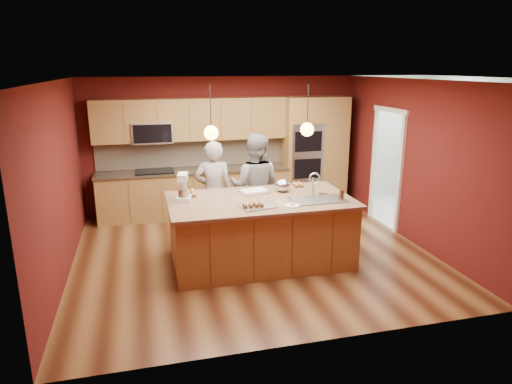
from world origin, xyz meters
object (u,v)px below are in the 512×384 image
object	(u,v)px
person_left	(214,192)
mixing_bowl	(283,185)
person_right	(255,187)
stand_mixer	(183,189)
island	(261,230)

from	to	relation	value
person_left	mixing_bowl	world-z (taller)	person_left
person_left	mixing_bowl	bearing A→B (deg)	150.80
person_right	stand_mixer	xyz separation A→B (m)	(-1.28, -0.80, 0.26)
island	stand_mixer	world-z (taller)	stand_mixer
stand_mixer	mixing_bowl	distance (m)	1.55
stand_mixer	mixing_bowl	world-z (taller)	stand_mixer
island	stand_mixer	size ratio (longest dim) A/B	6.80
person_right	stand_mixer	world-z (taller)	person_right
person_right	mixing_bowl	distance (m)	0.78
person_right	stand_mixer	distance (m)	1.53
island	person_left	bearing A→B (deg)	118.58
person_left	person_right	distance (m)	0.71
person_left	mixing_bowl	xyz separation A→B (m)	(0.98, -0.71, 0.23)
stand_mixer	island	bearing A→B (deg)	-0.37
stand_mixer	mixing_bowl	xyz separation A→B (m)	(1.55, 0.09, -0.07)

